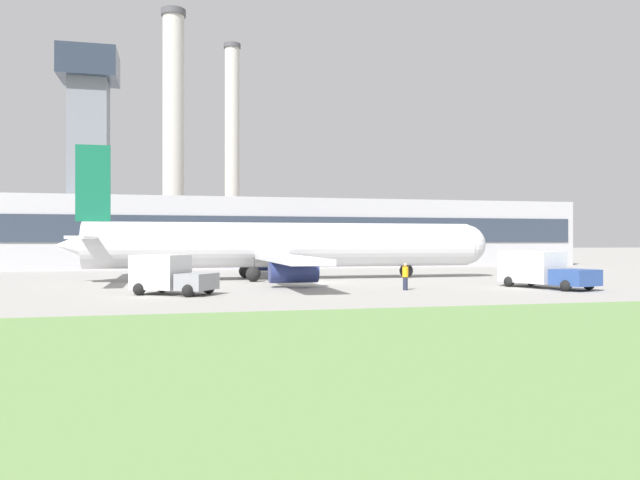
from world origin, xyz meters
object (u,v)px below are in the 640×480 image
object	(u,v)px
airplane	(282,246)
pushback_tug	(526,268)
fuel_truck	(541,270)
ground_crew_person	(405,276)
baggage_truck	(169,275)

from	to	relation	value
airplane	pushback_tug	world-z (taller)	airplane
fuel_truck	ground_crew_person	distance (m)	9.26
airplane	ground_crew_person	size ratio (longest dim) A/B	20.53
pushback_tug	baggage_truck	distance (m)	30.62
airplane	ground_crew_person	world-z (taller)	airplane
baggage_truck	fuel_truck	size ratio (longest dim) A/B	0.74
airplane	fuel_truck	world-z (taller)	airplane
airplane	ground_crew_person	bearing A→B (deg)	-66.41
ground_crew_person	fuel_truck	bearing A→B (deg)	-1.77
baggage_truck	fuel_truck	world-z (taller)	fuel_truck
baggage_truck	ground_crew_person	size ratio (longest dim) A/B	3.00
fuel_truck	ground_crew_person	world-z (taller)	fuel_truck
baggage_truck	ground_crew_person	xyz separation A→B (m)	(14.20, -0.27, -0.25)
fuel_truck	pushback_tug	bearing A→B (deg)	62.61
baggage_truck	ground_crew_person	world-z (taller)	baggage_truck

